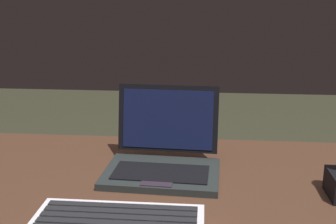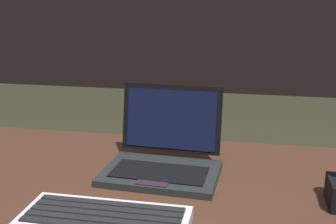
{
  "view_description": "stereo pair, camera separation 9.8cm",
  "coord_description": "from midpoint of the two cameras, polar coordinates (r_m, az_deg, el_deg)",
  "views": [
    {
      "loc": [
        0.06,
        -0.86,
        1.13
      ],
      "look_at": [
        -0.03,
        0.08,
        0.87
      ],
      "focal_mm": 45.26,
      "sensor_mm": 36.0,
      "label": 1
    },
    {
      "loc": [
        0.16,
        -0.85,
        1.13
      ],
      "look_at": [
        -0.03,
        0.08,
        0.87
      ],
      "focal_mm": 45.26,
      "sensor_mm": 36.0,
      "label": 2
    }
  ],
  "objects": [
    {
      "name": "laptop_front",
      "position": [
        1.03,
        -3.36,
        -6.09
      ],
      "size": [
        0.28,
        0.23,
        0.2
      ],
      "color": "#222626",
      "rests_on": "desk"
    },
    {
      "name": "external_keyboard",
      "position": [
        0.81,
        -10.34,
        -14.74
      ],
      "size": [
        0.31,
        0.13,
        0.03
      ],
      "color": "silver",
      "rests_on": "desk"
    }
  ]
}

